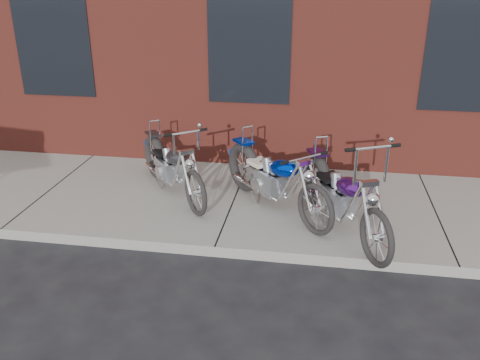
# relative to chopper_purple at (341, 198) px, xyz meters

# --- Properties ---
(ground) EXTENTS (120.00, 120.00, 0.00)m
(ground) POSITION_rel_chopper_purple_xyz_m (-1.58, -0.76, -0.61)
(ground) COLOR #2B2B2D
(ground) RESTS_ON ground
(sidewalk) EXTENTS (22.00, 3.00, 0.15)m
(sidewalk) POSITION_rel_chopper_purple_xyz_m (-1.58, 0.74, -0.53)
(sidewalk) COLOR gray
(sidewalk) RESTS_ON ground
(chopper_purple) EXTENTS (1.17, 2.34, 1.42)m
(chopper_purple) POSITION_rel_chopper_purple_xyz_m (0.00, 0.00, 0.00)
(chopper_purple) COLOR black
(chopper_purple) RESTS_ON sidewalk
(chopper_blue) EXTENTS (1.75, 1.93, 1.08)m
(chopper_blue) POSITION_rel_chopper_purple_xyz_m (-0.95, 0.50, -0.01)
(chopper_blue) COLOR black
(chopper_blue) RESTS_ON sidewalk
(chopper_third) EXTENTS (1.55, 1.91, 1.19)m
(chopper_third) POSITION_rel_chopper_purple_xyz_m (-2.58, 0.80, -0.03)
(chopper_third) COLOR black
(chopper_third) RESTS_ON sidewalk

